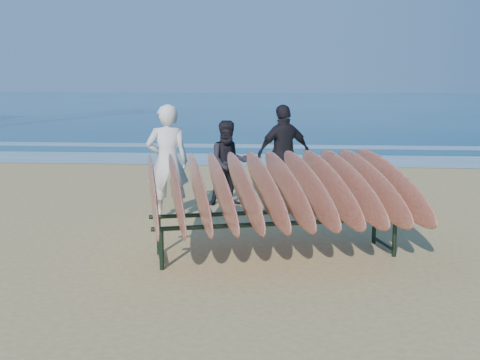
{
  "coord_description": "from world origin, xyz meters",
  "views": [
    {
      "loc": [
        0.69,
        -6.9,
        2.24
      ],
      "look_at": [
        0.0,
        0.8,
        0.95
      ],
      "focal_mm": 45.0,
      "sensor_mm": 36.0,
      "label": 1
    }
  ],
  "objects_px": {
    "person_white": "(167,162)",
    "person_dark_b": "(284,153)",
    "person_dark_a": "(229,163)",
    "surfboard_rack": "(276,189)"
  },
  "relations": [
    {
      "from": "person_dark_a",
      "to": "person_dark_b",
      "type": "distance_m",
      "value": 1.07
    },
    {
      "from": "surfboard_rack",
      "to": "person_dark_a",
      "type": "xyz_separation_m",
      "value": [
        -0.95,
        3.14,
        -0.11
      ]
    },
    {
      "from": "person_dark_a",
      "to": "surfboard_rack",
      "type": "bearing_deg",
      "value": -91.74
    },
    {
      "from": "person_white",
      "to": "person_dark_a",
      "type": "relative_size",
      "value": 1.22
    },
    {
      "from": "surfboard_rack",
      "to": "person_dark_b",
      "type": "distance_m",
      "value": 3.54
    },
    {
      "from": "person_dark_b",
      "to": "person_white",
      "type": "bearing_deg",
      "value": 11.68
    },
    {
      "from": "person_white",
      "to": "person_dark_b",
      "type": "bearing_deg",
      "value": -152.6
    },
    {
      "from": "surfboard_rack",
      "to": "person_white",
      "type": "bearing_deg",
      "value": 116.98
    },
    {
      "from": "surfboard_rack",
      "to": "person_dark_a",
      "type": "distance_m",
      "value": 3.28
    },
    {
      "from": "person_dark_a",
      "to": "person_dark_b",
      "type": "height_order",
      "value": "person_dark_b"
    }
  ]
}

